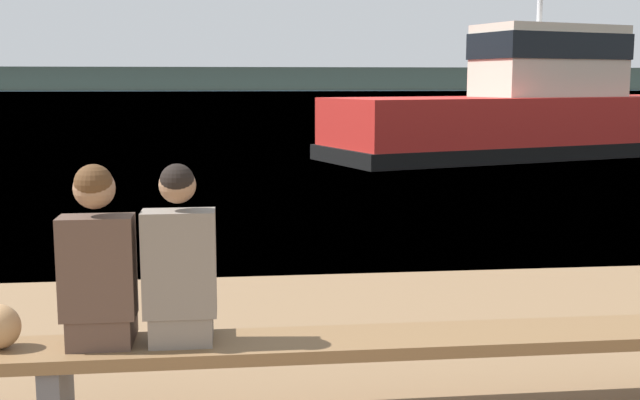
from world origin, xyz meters
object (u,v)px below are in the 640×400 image
tugboat_red (534,115)px  person_right (180,266)px  bench_main (55,361)px  person_left (98,265)px

tugboat_red → person_right: bearing=134.1°
person_right → tugboat_red: size_ratio=0.09×
bench_main → tugboat_red: size_ratio=0.71×
person_left → tugboat_red: (8.67, 15.77, 0.13)m
bench_main → person_left: size_ratio=8.08×
bench_main → tugboat_red: 18.13m
person_right → tugboat_red: tugboat_red is taller
bench_main → tugboat_red: bearing=60.5°
bench_main → person_right: person_right is taller
bench_main → person_left: 0.59m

